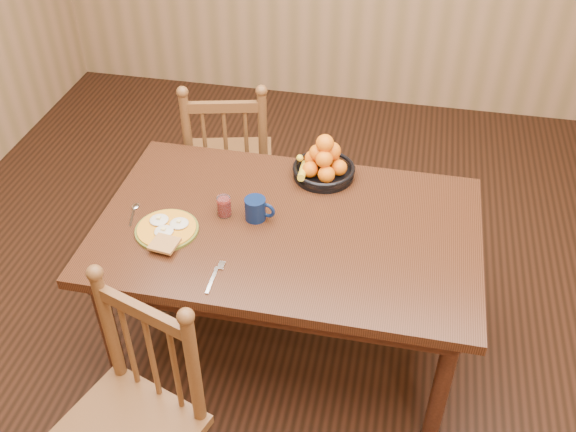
% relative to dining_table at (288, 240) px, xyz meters
% --- Properties ---
extents(room, '(4.52, 5.02, 2.72)m').
position_rel_dining_table_xyz_m(room, '(0.00, 0.00, 0.68)').
color(room, black).
rests_on(room, ground).
extents(dining_table, '(1.60, 1.00, 0.75)m').
position_rel_dining_table_xyz_m(dining_table, '(0.00, 0.00, 0.00)').
color(dining_table, black).
rests_on(dining_table, ground).
extents(chair_far, '(0.55, 0.53, 1.01)m').
position_rel_dining_table_xyz_m(chair_far, '(-0.48, 0.75, -0.17)').
color(chair_far, '#543419').
rests_on(chair_far, ground).
extents(chair_near, '(0.57, 0.56, 1.01)m').
position_rel_dining_table_xyz_m(chair_near, '(-0.38, -0.87, -0.17)').
color(chair_near, '#543419').
rests_on(chair_near, ground).
extents(breakfast_plate, '(0.26, 0.29, 0.04)m').
position_rel_dining_table_xyz_m(breakfast_plate, '(-0.48, -0.14, 0.10)').
color(breakfast_plate, '#59601E').
rests_on(breakfast_plate, dining_table).
extents(fork, '(0.03, 0.18, 0.00)m').
position_rel_dining_table_xyz_m(fork, '(-0.21, -0.35, 0.09)').
color(fork, silver).
rests_on(fork, dining_table).
extents(spoon, '(0.05, 0.16, 0.01)m').
position_rel_dining_table_xyz_m(spoon, '(-0.67, -0.04, 0.09)').
color(spoon, silver).
rests_on(spoon, dining_table).
extents(coffee_mug, '(0.13, 0.09, 0.10)m').
position_rel_dining_table_xyz_m(coffee_mug, '(-0.14, 0.02, 0.14)').
color(coffee_mug, '#0A183C').
rests_on(coffee_mug, dining_table).
extents(juice_glass, '(0.06, 0.06, 0.09)m').
position_rel_dining_table_xyz_m(juice_glass, '(-0.28, 0.02, 0.13)').
color(juice_glass, silver).
rests_on(juice_glass, dining_table).
extents(fruit_bowl, '(0.29, 0.29, 0.22)m').
position_rel_dining_table_xyz_m(fruit_bowl, '(0.09, 0.38, 0.15)').
color(fruit_bowl, black).
rests_on(fruit_bowl, dining_table).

